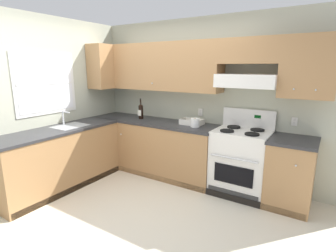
{
  "coord_description": "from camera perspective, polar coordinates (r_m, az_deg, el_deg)",
  "views": [
    {
      "loc": [
        2.13,
        -2.29,
        1.81
      ],
      "look_at": [
        0.24,
        0.7,
        1.0
      ],
      "focal_mm": 28.02,
      "sensor_mm": 36.0,
      "label": 1
    }
  ],
  "objects": [
    {
      "name": "ground_plane",
      "position": [
        3.61,
        -9.64,
        -17.35
      ],
      "size": [
        7.04,
        7.04,
        0.0
      ],
      "primitive_type": "plane",
      "color": "beige"
    },
    {
      "name": "wall_back",
      "position": [
        4.21,
        7.9,
        8.26
      ],
      "size": [
        4.68,
        0.57,
        2.55
      ],
      "color": "#B7BAA3",
      "rests_on": "ground_plane"
    },
    {
      "name": "wall_left",
      "position": [
        4.52,
        -23.63,
        5.89
      ],
      "size": [
        0.47,
        4.0,
        2.55
      ],
      "color": "#B7BAA3",
      "rests_on": "ground_plane"
    },
    {
      "name": "counter_back_run",
      "position": [
        4.33,
        1.46,
        -5.41
      ],
      "size": [
        3.6,
        0.65,
        0.91
      ],
      "color": "#A87A4C",
      "rests_on": "ground_plane"
    },
    {
      "name": "counter_left_run",
      "position": [
        4.3,
        -22.43,
        -6.44
      ],
      "size": [
        0.63,
        1.91,
        1.13
      ],
      "color": "#A87A4C",
      "rests_on": "ground_plane"
    },
    {
      "name": "stove",
      "position": [
        3.92,
        15.47,
        -7.46
      ],
      "size": [
        0.76,
        0.62,
        1.2
      ],
      "color": "white",
      "rests_on": "ground_plane"
    },
    {
      "name": "wine_bottle",
      "position": [
        4.59,
        -5.93,
        3.29
      ],
      "size": [
        0.08,
        0.08,
        0.36
      ],
      "color": "black",
      "rests_on": "counter_back_run"
    },
    {
      "name": "bowl",
      "position": [
        4.16,
        5.22,
        0.76
      ],
      "size": [
        0.34,
        0.24,
        0.08
      ],
      "color": "white",
      "rests_on": "counter_back_run"
    },
    {
      "name": "paper_towel_roll",
      "position": [
        3.98,
        5.92,
        0.73
      ],
      "size": [
        0.14,
        0.14,
        0.13
      ],
      "color": "white",
      "rests_on": "counter_back_run"
    }
  ]
}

